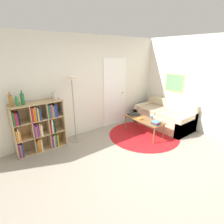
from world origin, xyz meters
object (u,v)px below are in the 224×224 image
vase_on_shelf (54,96)px  coffee_table (144,121)px  bookshelf (39,127)px  laptop (134,114)px  bottle_left (11,100)px  bottle_middle (17,102)px  couch (164,117)px  bottle_right (22,99)px  cup (152,117)px  floor_lamp (72,90)px  bowl (140,119)px

vase_on_shelf → coffee_table: bearing=-24.2°
bookshelf → laptop: bearing=-11.3°
laptop → bottle_left: size_ratio=1.16×
coffee_table → bottle_middle: bearing=162.2°
couch → coffee_table: couch is taller
coffee_table → bottle_right: size_ratio=3.80×
bookshelf → cup: size_ratio=13.58×
floor_lamp → bowl: floor_lamp is taller
bottle_right → vase_on_shelf: bearing=-0.2°
coffee_table → cup: bearing=-34.7°
floor_lamp → bowl: bearing=-26.5°
laptop → bottle_right: (-2.74, 0.51, 0.79)m
bottle_left → floor_lamp: bearing=-6.0°
laptop → bottle_middle: size_ratio=1.65×
coffee_table → cup: size_ratio=13.47×
couch → bowl: size_ratio=11.98×
floor_lamp → bottle_middle: floor_lamp is taller
bookshelf → coffee_table: bearing=-20.4°
bookshelf → floor_lamp: floor_lamp is taller
floor_lamp → bottle_right: bearing=173.6°
bottle_right → couch: bearing=-13.7°
coffee_table → vase_on_shelf: (-2.05, 0.92, 0.82)m
floor_lamp → bottle_left: size_ratio=5.62×
bottle_middle → vase_on_shelf: bearing=1.2°
cup → vase_on_shelf: 2.56m
bowl → bottle_left: 3.04m
bottle_left → vase_on_shelf: bearing=-1.1°
couch → coffee_table: size_ratio=1.49×
bookshelf → couch: 3.57m
coffee_table → laptop: 0.42m
coffee_table → bottle_right: (-2.71, 0.92, 0.85)m
coffee_table → cup: 0.23m
vase_on_shelf → floor_lamp: bearing=-16.3°
bookshelf → vase_on_shelf: 0.78m
bottle_right → laptop: bearing=-10.5°
laptop → bottle_left: bearing=170.0°
floor_lamp → bottle_middle: size_ratio=8.03×
floor_lamp → bottle_middle: bearing=175.1°
bookshelf → laptop: 2.56m
couch → vase_on_shelf: size_ratio=9.10×
cup → bottle_middle: bearing=161.1°
coffee_table → laptop: size_ratio=3.31×
floor_lamp → couch: floor_lamp is taller
bottle_left → bottle_right: (0.21, -0.01, 0.00)m
floor_lamp → bottle_left: (-1.27, 0.13, -0.08)m
floor_lamp → bottle_right: (-1.06, 0.12, -0.08)m
bottle_middle → bottle_right: 0.12m
bottle_right → bottle_left: bearing=176.3°
bottle_middle → bottle_right: (0.11, 0.02, 0.04)m
laptop → bowl: bearing=-111.2°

